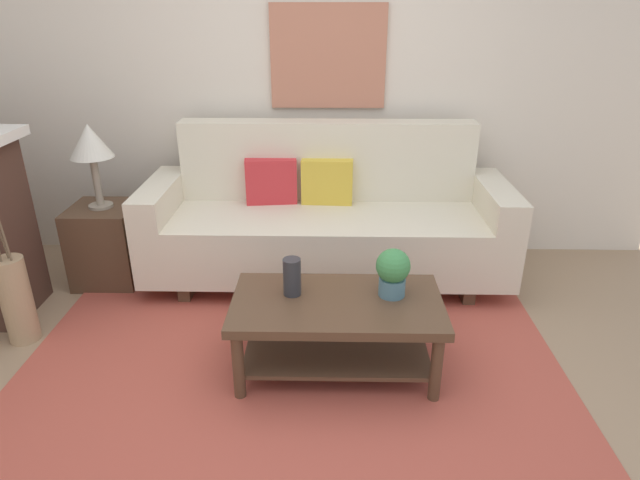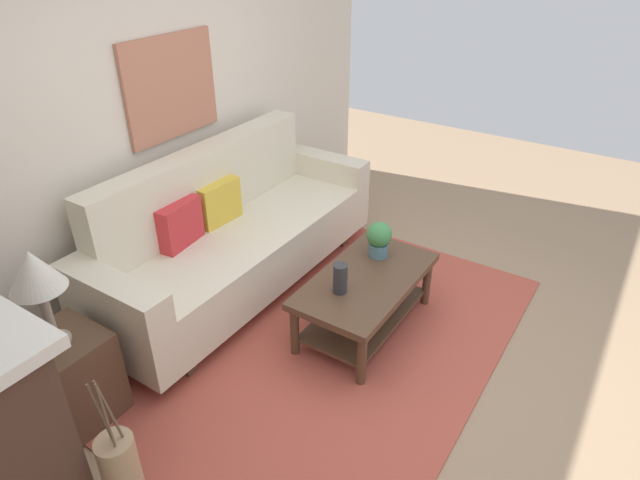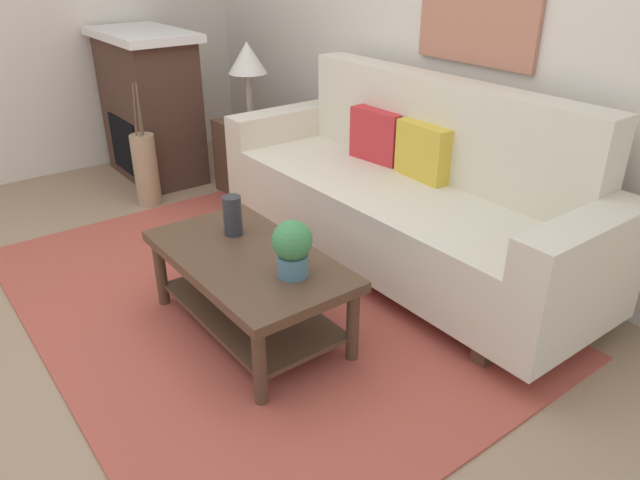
{
  "view_description": "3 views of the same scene",
  "coord_description": "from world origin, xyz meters",
  "views": [
    {
      "loc": [
        0.21,
        -2.11,
        1.86
      ],
      "look_at": [
        0.15,
        0.92,
        0.52
      ],
      "focal_mm": 30.57,
      "sensor_mm": 36.0,
      "label": 1
    },
    {
      "loc": [
        -2.46,
        -1.05,
        2.51
      ],
      "look_at": [
        0.27,
        0.73,
        0.59
      ],
      "focal_mm": 30.61,
      "sensor_mm": 36.0,
      "label": 2
    },
    {
      "loc": [
        2.46,
        -0.9,
        1.77
      ],
      "look_at": [
        0.38,
        0.68,
        0.46
      ],
      "focal_mm": 33.69,
      "sensor_mm": 36.0,
      "label": 3
    }
  ],
  "objects": [
    {
      "name": "ground_plane",
      "position": [
        0.0,
        0.0,
        0.0
      ],
      "size": [
        9.42,
        9.42,
        0.0
      ],
      "primitive_type": "plane",
      "color": "#9E7F60"
    },
    {
      "name": "wall_back",
      "position": [
        0.0,
        1.99,
        1.35
      ],
      "size": [
        5.42,
        0.1,
        2.7
      ],
      "primitive_type": "cube",
      "color": "beige",
      "rests_on": "ground_plane"
    },
    {
      "name": "wall_left",
      "position": [
        -2.76,
        0.47,
        1.35
      ],
      "size": [
        0.1,
        4.94,
        2.7
      ],
      "primitive_type": "cube",
      "color": "beige",
      "rests_on": "ground_plane"
    },
    {
      "name": "area_rug",
      "position": [
        0.0,
        0.5,
        0.01
      ],
      "size": [
        2.97,
        2.14,
        0.01
      ],
      "primitive_type": "cube",
      "color": "#B24C3D",
      "rests_on": "ground_plane"
    },
    {
      "name": "couch",
      "position": [
        0.18,
        1.46,
        0.43
      ],
      "size": [
        2.49,
        0.84,
        1.08
      ],
      "color": "beige",
      "rests_on": "ground_plane"
    },
    {
      "name": "throw_pillow_crimson",
      "position": [
        -0.21,
        1.58,
        0.68
      ],
      "size": [
        0.37,
        0.16,
        0.32
      ],
      "primitive_type": "cube",
      "rotation": [
        0.0,
        0.0,
        0.12
      ],
      "color": "red",
      "rests_on": "couch"
    },
    {
      "name": "throw_pillow_mustard",
      "position": [
        0.18,
        1.58,
        0.68
      ],
      "size": [
        0.37,
        0.14,
        0.32
      ],
      "primitive_type": "cube",
      "rotation": [
        0.0,
        0.0,
        -0.05
      ],
      "color": "gold",
      "rests_on": "couch"
    },
    {
      "name": "coffee_table",
      "position": [
        0.25,
        0.35,
        0.31
      ],
      "size": [
        1.1,
        0.6,
        0.43
      ],
      "color": "#513826",
      "rests_on": "ground_plane"
    },
    {
      "name": "tabletop_vase",
      "position": [
        0.01,
        0.41,
        0.53
      ],
      "size": [
        0.09,
        0.09,
        0.2
      ],
      "primitive_type": "cylinder",
      "color": "#2D2D33",
      "rests_on": "coffee_table"
    },
    {
      "name": "potted_plant_tabletop",
      "position": [
        0.54,
        0.41,
        0.57
      ],
      "size": [
        0.18,
        0.18,
        0.26
      ],
      "color": "slate",
      "rests_on": "coffee_table"
    },
    {
      "name": "side_table",
      "position": [
        -1.36,
        1.35,
        0.28
      ],
      "size": [
        0.44,
        0.44,
        0.56
      ],
      "primitive_type": "cube",
      "color": "#513826",
      "rests_on": "ground_plane"
    },
    {
      "name": "table_lamp",
      "position": [
        -1.36,
        1.35,
        0.99
      ],
      "size": [
        0.28,
        0.28,
        0.57
      ],
      "color": "gray",
      "rests_on": "side_table"
    },
    {
      "name": "fireplace",
      "position": [
        -2.16,
        0.9,
        0.59
      ],
      "size": [
        1.02,
        0.58,
        1.16
      ],
      "color": "#472D23",
      "rests_on": "ground_plane"
    },
    {
      "name": "floor_vase",
      "position": [
        -1.61,
        0.6,
        0.26
      ],
      "size": [
        0.17,
        0.17,
        0.53
      ],
      "primitive_type": "cylinder",
      "color": "tan",
      "rests_on": "ground_plane"
    },
    {
      "name": "floor_vase_branch_a",
      "position": [
        -1.59,
        0.6,
        0.71
      ],
      "size": [
        0.05,
        0.04,
        0.36
      ],
      "primitive_type": "cylinder",
      "rotation": [
        -0.08,
        -0.12,
        0.0
      ],
      "color": "brown",
      "rests_on": "floor_vase"
    },
    {
      "name": "floor_vase_branch_b",
      "position": [
        -1.62,
        0.61,
        0.71
      ],
      "size": [
        0.05,
        0.02,
        0.36
      ],
      "primitive_type": "cylinder",
      "rotation": [
        -0.02,
        -0.1,
        0.0
      ],
      "color": "brown",
      "rests_on": "floor_vase"
    },
    {
      "name": "floor_vase_branch_c",
      "position": [
        -1.62,
        0.58,
        0.71
      ],
      "size": [
        0.01,
        0.03,
        0.36
      ],
      "primitive_type": "cylinder",
      "rotation": [
        -0.06,
        0.01,
        0.0
      ],
      "color": "brown",
      "rests_on": "floor_vase"
    }
  ]
}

